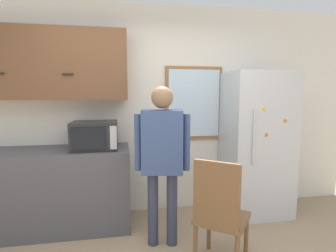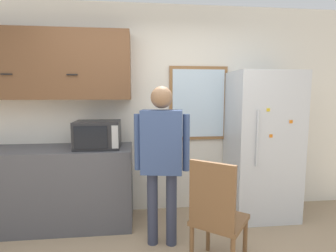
{
  "view_description": "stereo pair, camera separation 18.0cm",
  "coord_description": "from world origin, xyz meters",
  "px_view_note": "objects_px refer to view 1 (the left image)",
  "views": [
    {
      "loc": [
        -0.27,
        -1.67,
        1.56
      ],
      "look_at": [
        0.2,
        0.96,
        1.24
      ],
      "focal_mm": 28.0,
      "sensor_mm": 36.0,
      "label": 1
    },
    {
      "loc": [
        -0.09,
        -1.69,
        1.56
      ],
      "look_at": [
        0.2,
        0.96,
        1.24
      ],
      "focal_mm": 28.0,
      "sensor_mm": 36.0,
      "label": 2
    }
  ],
  "objects_px": {
    "person": "(162,151)",
    "chair": "(219,211)",
    "microwave": "(95,135)",
    "refrigerator": "(256,144)"
  },
  "relations": [
    {
      "from": "microwave",
      "to": "refrigerator",
      "type": "xyz_separation_m",
      "value": [
        2.02,
        0.04,
        -0.18
      ]
    },
    {
      "from": "microwave",
      "to": "person",
      "type": "height_order",
      "value": "person"
    },
    {
      "from": "microwave",
      "to": "refrigerator",
      "type": "relative_size",
      "value": 0.28
    },
    {
      "from": "person",
      "to": "chair",
      "type": "relative_size",
      "value": 1.61
    },
    {
      "from": "person",
      "to": "chair",
      "type": "height_order",
      "value": "person"
    },
    {
      "from": "person",
      "to": "refrigerator",
      "type": "bearing_deg",
      "value": 32.0
    },
    {
      "from": "chair",
      "to": "refrigerator",
      "type": "bearing_deg",
      "value": -92.98
    },
    {
      "from": "microwave",
      "to": "refrigerator",
      "type": "distance_m",
      "value": 2.03
    },
    {
      "from": "microwave",
      "to": "chair",
      "type": "xyz_separation_m",
      "value": [
        1.13,
        -0.99,
        -0.55
      ]
    },
    {
      "from": "microwave",
      "to": "chair",
      "type": "relative_size",
      "value": 0.5
    }
  ]
}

